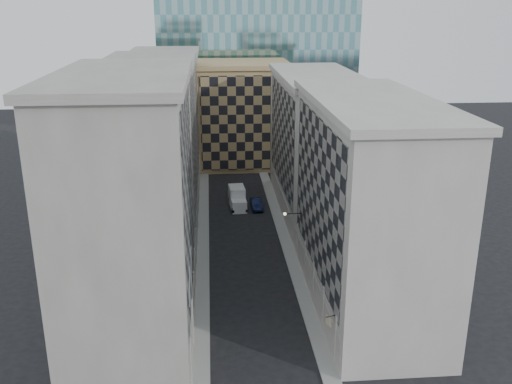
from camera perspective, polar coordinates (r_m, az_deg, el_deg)
sidewalk_west at (r=72.00m, az=-5.31°, el=-5.29°), size 1.50×100.00×0.15m
sidewalk_east at (r=72.58m, az=3.03°, el=-5.03°), size 1.50×100.00×0.15m
bldg_left_a at (r=50.44m, az=-12.26°, el=-1.88°), size 10.80×22.80×23.70m
bldg_left_b at (r=71.48m, az=-10.09°, el=3.88°), size 10.80×22.80×22.70m
bldg_left_c at (r=92.97m, az=-8.90°, el=7.00°), size 10.80×22.80×21.70m
bldg_right_a at (r=56.23m, az=10.93°, el=-1.27°), size 10.80×26.80×20.70m
bldg_right_b at (r=81.60m, az=5.98°, el=4.82°), size 10.80×28.80×19.70m
tan_block at (r=105.81m, az=-1.36°, el=7.84°), size 16.80×14.80×18.80m
church_tower at (r=117.99m, az=-2.87°, el=17.48°), size 7.20×7.20×51.50m
flagpoles_left at (r=46.93m, az=-6.59°, el=-8.25°), size 0.10×6.33×2.33m
bracket_lamp at (r=64.65m, az=3.06°, el=-2.19°), size 1.98×0.36×0.36m
box_truck at (r=84.33m, az=-1.87°, el=-0.70°), size 2.58×5.57×2.98m
dark_car at (r=83.97m, az=0.03°, el=-1.18°), size 1.73×4.51×1.47m
shop_sign at (r=48.93m, az=7.25°, el=-12.65°), size 0.89×0.78×0.88m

